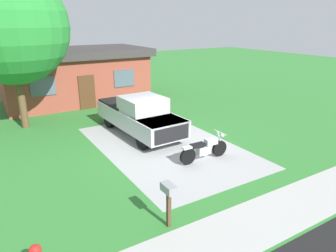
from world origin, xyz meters
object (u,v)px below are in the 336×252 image
mailbox (169,194)px  neighbor_house (75,75)px  pickup_truck (139,114)px  motorcycle (204,149)px  shade_tree (11,27)px

mailbox → neighbor_house: 15.35m
pickup_truck → neighbor_house: bearing=95.1°
motorcycle → shade_tree: shade_tree is taller
motorcycle → mailbox: (-3.41, -2.86, 0.51)m
neighbor_house → pickup_truck: bearing=-84.9°
motorcycle → shade_tree: 10.68m
mailbox → motorcycle: bearing=40.0°
motorcycle → neighbor_house: 12.53m
pickup_truck → neighbor_house: (-0.74, 8.19, 0.84)m
pickup_truck → mailbox: bearing=-110.3°
motorcycle → shade_tree: bearing=124.2°
shade_tree → neighbor_house: 6.64m
pickup_truck → shade_tree: size_ratio=0.74×
pickup_truck → shade_tree: 7.24m
motorcycle → shade_tree: (-5.45, 8.02, 4.48)m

